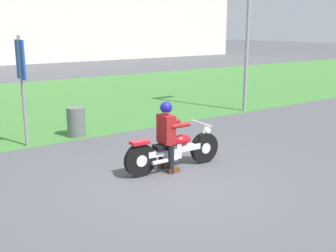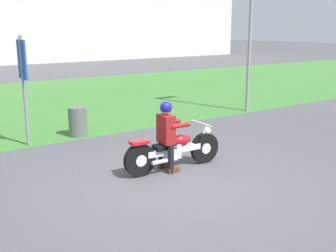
% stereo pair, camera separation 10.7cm
% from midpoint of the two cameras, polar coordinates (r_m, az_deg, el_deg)
% --- Properties ---
extents(ground, '(120.00, 120.00, 0.00)m').
position_cam_midpoint_polar(ground, '(7.54, 1.34, -8.20)').
color(ground, '#4C4C51').
extents(grass_verge, '(60.00, 12.00, 0.01)m').
position_cam_midpoint_polar(grass_verge, '(16.36, -19.93, 2.93)').
color(grass_verge, '#3D7533').
rests_on(grass_verge, ground).
extents(motorcycle_lead, '(2.18, 0.66, 0.88)m').
position_cam_midpoint_polar(motorcycle_lead, '(8.26, 0.48, -3.35)').
color(motorcycle_lead, black).
rests_on(motorcycle_lead, ground).
extents(rider_lead, '(0.56, 0.48, 1.40)m').
position_cam_midpoint_polar(rider_lead, '(8.06, -0.53, -0.65)').
color(rider_lead, black).
rests_on(rider_lead, ground).
extents(streetlight_pole, '(0.96, 0.20, 5.37)m').
position_cam_midpoint_polar(streetlight_pole, '(14.15, 11.18, 15.73)').
color(streetlight_pole, gray).
rests_on(streetlight_pole, ground).
extents(trash_can, '(0.47, 0.47, 0.76)m').
position_cam_midpoint_polar(trash_can, '(11.01, -12.81, 0.56)').
color(trash_can, '#595E5B').
rests_on(trash_can, ground).
extents(sign_banner, '(0.08, 0.60, 2.60)m').
position_cam_midpoint_polar(sign_banner, '(10.23, -19.81, 6.76)').
color(sign_banner, gray).
rests_on(sign_banner, ground).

